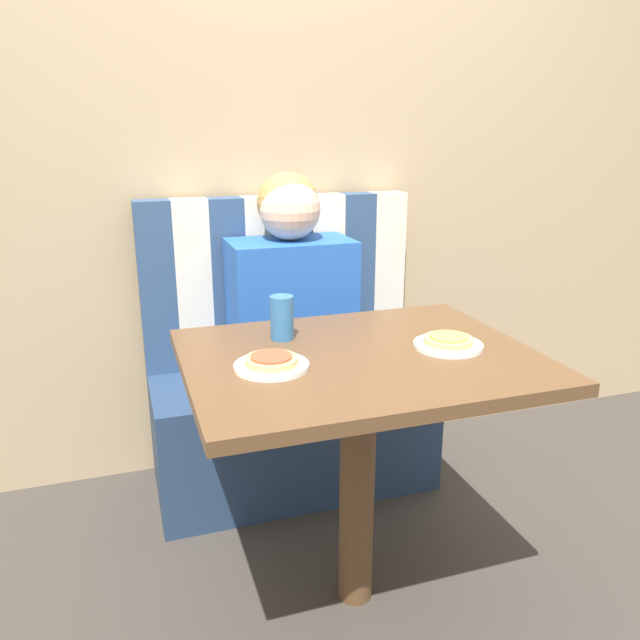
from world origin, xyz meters
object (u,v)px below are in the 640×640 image
at_px(pizza_right, 448,340).
at_px(person, 291,283).
at_px(plate_left, 272,366).
at_px(plate_right, 448,345).
at_px(pizza_left, 271,360).
at_px(drinking_cup, 282,318).

bearing_deg(pizza_right, person, 109.33).
height_order(plate_left, plate_right, same).
relative_size(plate_right, pizza_right, 1.41).
bearing_deg(person, pizza_left, -109.33).
relative_size(person, pizza_right, 5.58).
bearing_deg(pizza_left, plate_right, 0.00).
distance_m(plate_left, plate_right, 0.49).
relative_size(plate_left, plate_right, 1.00).
bearing_deg(plate_left, plate_right, 0.00).
relative_size(plate_left, pizza_left, 1.41).
bearing_deg(person, plate_right, -70.67).
distance_m(plate_right, drinking_cup, 0.46).
bearing_deg(pizza_left, drinking_cup, 68.34).
bearing_deg(pizza_left, pizza_right, 0.00).
bearing_deg(drinking_cup, plate_left, -111.66).
relative_size(pizza_left, drinking_cup, 1.06).
distance_m(person, pizza_right, 0.74).
xyz_separation_m(plate_left, plate_right, (0.49, 0.00, 0.00)).
distance_m(pizza_left, pizza_right, 0.49).
height_order(pizza_left, drinking_cup, drinking_cup).
xyz_separation_m(person, plate_right, (0.25, -0.70, -0.03)).
xyz_separation_m(plate_right, pizza_left, (-0.49, -0.00, 0.02)).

